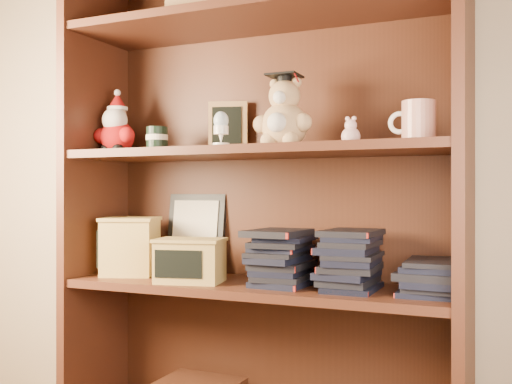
% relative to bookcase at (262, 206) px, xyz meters
% --- Properties ---
extents(bookcase, '(1.20, 0.35, 1.60)m').
position_rel_bookcase_xyz_m(bookcase, '(0.00, 0.00, 0.00)').
color(bookcase, '#4A2315').
rests_on(bookcase, ground).
extents(shelf_lower, '(1.14, 0.33, 0.02)m').
position_rel_bookcase_xyz_m(shelf_lower, '(0.00, -0.05, -0.24)').
color(shelf_lower, '#4A2315').
rests_on(shelf_lower, ground).
extents(shelf_upper, '(1.14, 0.33, 0.02)m').
position_rel_bookcase_xyz_m(shelf_upper, '(0.00, -0.05, 0.16)').
color(shelf_upper, '#4A2315').
rests_on(shelf_upper, ground).
extents(santa_plush, '(0.15, 0.11, 0.22)m').
position_rel_bookcase_xyz_m(santa_plush, '(-0.50, -0.06, 0.25)').
color(santa_plush, '#A50F0F').
rests_on(santa_plush, shelf_upper).
extents(teachers_tin, '(0.07, 0.07, 0.08)m').
position_rel_bookcase_xyz_m(teachers_tin, '(-0.34, -0.05, 0.21)').
color(teachers_tin, black).
rests_on(teachers_tin, shelf_upper).
extents(chalkboard_plaque, '(0.13, 0.09, 0.16)m').
position_rel_bookcase_xyz_m(chalkboard_plaque, '(-0.15, 0.06, 0.25)').
color(chalkboard_plaque, '#9E7547').
rests_on(chalkboard_plaque, shelf_upper).
extents(egg_cup, '(0.05, 0.05, 0.10)m').
position_rel_bookcase_xyz_m(egg_cup, '(-0.08, -0.13, 0.23)').
color(egg_cup, white).
rests_on(egg_cup, shelf_upper).
extents(grad_teddy_bear, '(0.18, 0.15, 0.22)m').
position_rel_bookcase_xyz_m(grad_teddy_bear, '(0.09, -0.06, 0.25)').
color(grad_teddy_bear, tan).
rests_on(grad_teddy_bear, shelf_upper).
extents(pink_figurine, '(0.05, 0.05, 0.08)m').
position_rel_bookcase_xyz_m(pink_figurine, '(0.29, -0.05, 0.20)').
color(pink_figurine, beige).
rests_on(pink_figurine, shelf_upper).
extents(teacher_mug, '(0.13, 0.09, 0.11)m').
position_rel_bookcase_xyz_m(teacher_mug, '(0.47, -0.05, 0.23)').
color(teacher_mug, silver).
rests_on(teacher_mug, shelf_upper).
extents(certificate_frame, '(0.21, 0.05, 0.26)m').
position_rel_bookcase_xyz_m(certificate_frame, '(-0.28, 0.09, -0.10)').
color(certificate_frame, black).
rests_on(certificate_frame, shelf_lower).
extents(treats_box, '(0.22, 0.22, 0.19)m').
position_rel_bookcase_xyz_m(treats_box, '(-0.44, -0.05, -0.13)').
color(treats_box, tan).
rests_on(treats_box, shelf_lower).
extents(pencils_box, '(0.22, 0.18, 0.13)m').
position_rel_bookcase_xyz_m(pencils_box, '(-0.18, -0.12, -0.16)').
color(pencils_box, tan).
rests_on(pencils_box, shelf_lower).
extents(book_stack_left, '(0.14, 0.20, 0.16)m').
position_rel_bookcase_xyz_m(book_stack_left, '(0.08, -0.05, -0.15)').
color(book_stack_left, black).
rests_on(book_stack_left, shelf_lower).
extents(book_stack_mid, '(0.14, 0.20, 0.16)m').
position_rel_bookcase_xyz_m(book_stack_mid, '(0.29, -0.05, -0.15)').
color(book_stack_mid, black).
rests_on(book_stack_mid, shelf_lower).
extents(book_stack_right, '(0.14, 0.20, 0.10)m').
position_rel_bookcase_xyz_m(book_stack_right, '(0.50, -0.05, -0.18)').
color(book_stack_right, black).
rests_on(book_stack_right, shelf_lower).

